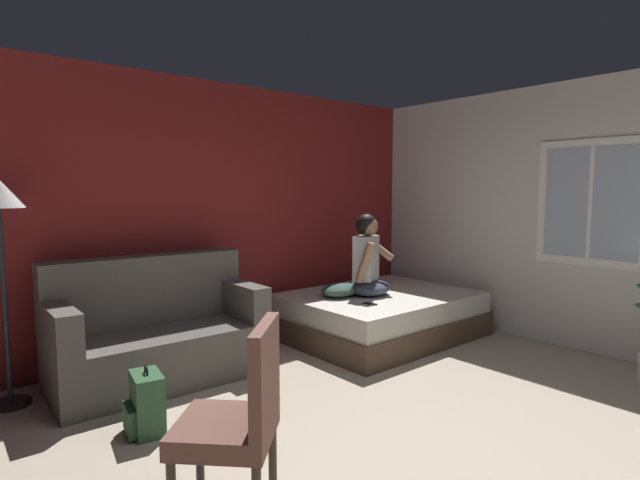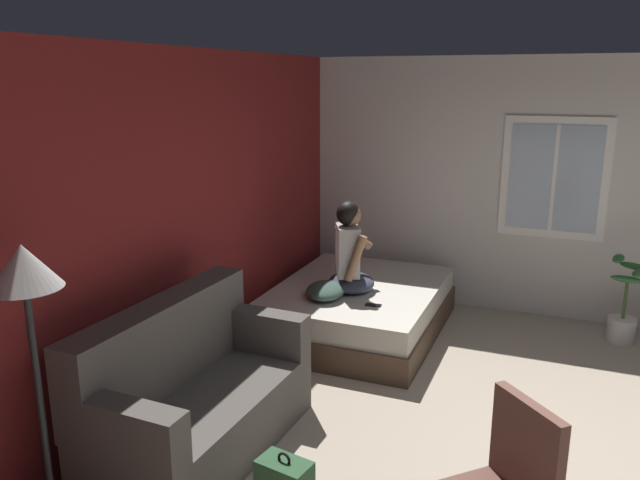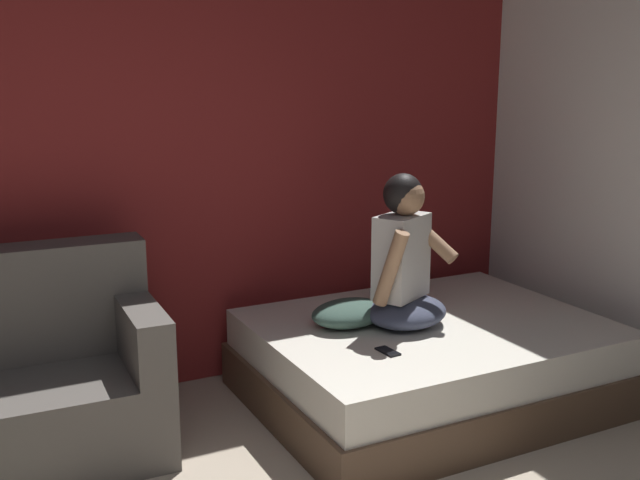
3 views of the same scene
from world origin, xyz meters
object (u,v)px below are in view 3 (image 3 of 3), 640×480
at_px(throw_pillow, 349,313).
at_px(cell_phone, 388,351).
at_px(bed, 428,361).
at_px(person_seated, 404,264).

distance_m(throw_pillow, cell_phone, 0.48).
height_order(bed, cell_phone, cell_phone).
bearing_deg(bed, person_seated, 166.65).
distance_m(person_seated, cell_phone, 0.58).
height_order(throw_pillow, cell_phone, throw_pillow).
bearing_deg(cell_phone, bed, 27.89).
bearing_deg(throw_pillow, person_seated, -25.58).
bearing_deg(cell_phone, throw_pillow, 81.04).
relative_size(bed, throw_pillow, 4.20).
bearing_deg(throw_pillow, cell_phone, -94.26).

